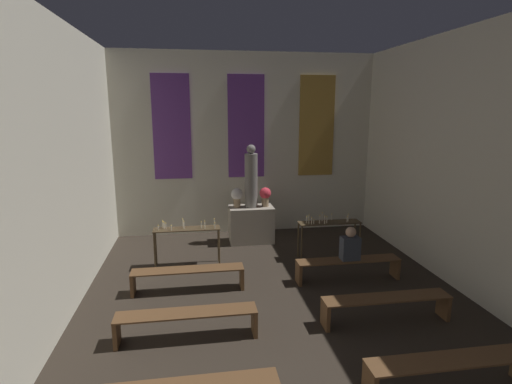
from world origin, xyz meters
name	(u,v)px	position (x,y,z in m)	size (l,w,h in m)	color
wall_back	(246,144)	(0.00, 9.85, 2.44)	(7.18, 0.16, 4.82)	beige
wall_left	(37,181)	(-3.53, 4.90, 2.41)	(0.12, 10.03, 4.82)	beige
wall_right	(499,169)	(3.53, 4.90, 2.41)	(0.12, 10.03, 4.82)	beige
altar	(251,224)	(0.00, 8.86, 0.46)	(1.11, 0.66, 0.92)	gray
statue	(251,178)	(0.00, 8.86, 1.66)	(0.32, 0.32, 1.58)	slate
flower_vase_left	(237,196)	(-0.36, 8.86, 1.21)	(0.29, 0.29, 0.49)	#937A5B
flower_vase_right	(265,195)	(0.36, 8.86, 1.21)	(0.29, 0.29, 0.49)	#937A5B
candle_rack_left	(187,234)	(-1.60, 7.48, 0.72)	(1.42, 0.36, 1.04)	#473823
candle_rack_right	(329,227)	(1.59, 7.48, 0.73)	(1.42, 0.36, 1.05)	#473823
pew_second_right	(450,368)	(1.57, 2.98, 0.33)	(2.08, 0.36, 0.44)	brown
pew_third_left	(187,319)	(-1.57, 4.60, 0.33)	(2.08, 0.36, 0.44)	brown
pew_third_right	(386,303)	(1.57, 4.60, 0.33)	(2.08, 0.36, 0.44)	brown
pew_back_left	(188,275)	(-1.57, 6.22, 0.33)	(2.08, 0.36, 0.44)	brown
pew_back_right	(348,265)	(1.57, 6.22, 0.33)	(2.08, 0.36, 0.44)	brown
person_seated	(350,245)	(1.60, 6.22, 0.73)	(0.36, 0.24, 0.67)	#383D47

